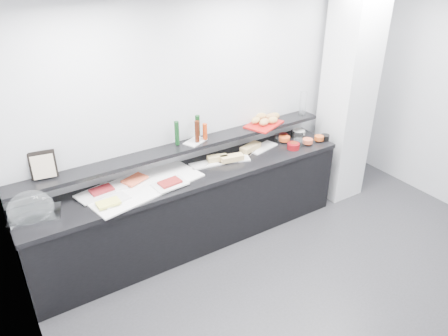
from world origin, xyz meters
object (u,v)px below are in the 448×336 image
sandwich_plate_mid (233,159)px  framed_print (43,165)px  condiment_tray (195,141)px  carafe (303,104)px  cloche_base (35,216)px  bread_tray (264,124)px

sandwich_plate_mid → framed_print: (-1.94, 0.25, 0.37)m
sandwich_plate_mid → condiment_tray: condiment_tray is taller
sandwich_plate_mid → carafe: (1.12, 0.15, 0.39)m
condiment_tray → cloche_base: bearing=160.6°
sandwich_plate_mid → condiment_tray: (-0.39, 0.17, 0.25)m
framed_print → condiment_tray: 1.56m
sandwich_plate_mid → framed_print: 1.99m
carafe → framed_print: bearing=178.2°
condiment_tray → bread_tray: 0.91m
cloche_base → framed_print: bearing=67.0°
framed_print → bread_tray: size_ratio=0.59×
bread_tray → carafe: size_ratio=1.46×
framed_print → cloche_base: bearing=-116.4°
condiment_tray → bread_tray: size_ratio=0.57×
framed_print → condiment_tray: (1.55, -0.08, -0.12)m
sandwich_plate_mid → carafe: size_ratio=1.21×
framed_print → sandwich_plate_mid: bearing=4.7°
cloche_base → bread_tray: bearing=18.3°
sandwich_plate_mid → bread_tray: 0.60m
cloche_base → bread_tray: 2.66m
framed_print → carafe: bearing=10.1°
sandwich_plate_mid → condiment_tray: bearing=176.5°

